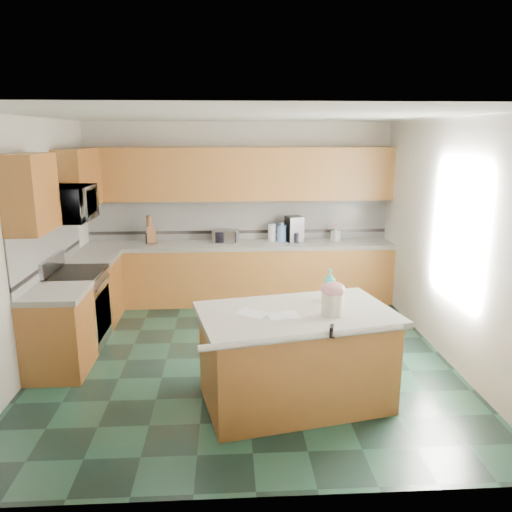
{
  "coord_description": "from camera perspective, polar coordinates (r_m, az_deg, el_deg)",
  "views": [
    {
      "loc": [
        -0.18,
        -5.33,
        2.51
      ],
      "look_at": [
        0.15,
        0.35,
        1.12
      ],
      "focal_mm": 35.0,
      "sensor_mm": 36.0,
      "label": 1
    }
  ],
  "objects": [
    {
      "name": "window_light_proxy",
      "position": [
        5.78,
        22.05,
        2.66
      ],
      "size": [
        0.02,
        1.4,
        1.1
      ],
      "primitive_type": "cube",
      "color": "white",
      "rests_on": "wall_right"
    },
    {
      "name": "range_backguard",
      "position": [
        6.37,
        -22.29,
        -0.85
      ],
      "size": [
        0.06,
        0.76,
        0.18
      ],
      "primitive_type": "cube",
      "color": "#B7B7BC",
      "rests_on": "range_body"
    },
    {
      "name": "water_jug_neck",
      "position": [
        7.55,
        2.93,
        3.68
      ],
      "size": [
        0.07,
        0.07,
        0.04
      ],
      "primitive_type": "cylinder",
      "color": "#5B83BD",
      "rests_on": "water_jug"
    },
    {
      "name": "paper_towel_base",
      "position": [
        7.63,
        1.82,
        1.74
      ],
      "size": [
        0.18,
        0.18,
        0.01
      ],
      "primitive_type": "cylinder",
      "color": "#B7B7BC",
      "rests_on": "back_countertop"
    },
    {
      "name": "toaster_oven",
      "position": [
        7.53,
        -3.49,
        2.29
      ],
      "size": [
        0.41,
        0.35,
        0.2
      ],
      "primitive_type": "cube",
      "rotation": [
        0.0,
        0.0,
        -0.39
      ],
      "color": "#B7B7BC",
      "rests_on": "back_countertop"
    },
    {
      "name": "island_base",
      "position": [
        4.83,
        4.55,
        -11.8
      ],
      "size": [
        1.84,
        1.28,
        0.86
      ],
      "primitive_type": "cube",
      "rotation": [
        0.0,
        0.0,
        0.21
      ],
      "color": "#5E3111",
      "rests_on": "ground"
    },
    {
      "name": "range_cooktop",
      "position": [
        6.32,
        -19.96,
        -1.88
      ],
      "size": [
        0.62,
        0.78,
        0.04
      ],
      "primitive_type": "cube",
      "color": "black",
      "rests_on": "range_body"
    },
    {
      "name": "toaster_oven_door",
      "position": [
        7.42,
        -3.49,
        2.12
      ],
      "size": [
        0.31,
        0.01,
        0.16
      ],
      "primitive_type": "cube",
      "color": "black",
      "rests_on": "toaster_oven"
    },
    {
      "name": "back_backsplash",
      "position": [
        7.73,
        -1.95,
        4.22
      ],
      "size": [
        4.6,
        0.02,
        0.63
      ],
      "primitive_type": "cube",
      "color": "silver",
      "rests_on": "back_countertop"
    },
    {
      "name": "water_jug",
      "position": [
        7.58,
        2.92,
        2.59
      ],
      "size": [
        0.16,
        0.16,
        0.26
      ],
      "primitive_type": "cylinder",
      "color": "#5B83BD",
      "rests_on": "back_countertop"
    },
    {
      "name": "back_accent_band",
      "position": [
        7.75,
        -1.93,
        2.79
      ],
      "size": [
        4.6,
        0.01,
        0.05
      ],
      "primitive_type": "cube",
      "color": "black",
      "rests_on": "back_countertop"
    },
    {
      "name": "treat_jar_knob_end_r",
      "position": [
        4.52,
        9.29,
        -3.2
      ],
      "size": [
        0.04,
        0.04,
        0.04
      ],
      "primitive_type": "sphere",
      "color": "tan",
      "rests_on": "treat_jar_lid"
    },
    {
      "name": "treat_jar_knob",
      "position": [
        4.51,
        8.84,
        -3.21
      ],
      "size": [
        0.07,
        0.02,
        0.02
      ],
      "primitive_type": "cylinder",
      "rotation": [
        0.0,
        1.57,
        0.0
      ],
      "color": "tan",
      "rests_on": "treat_jar_lid"
    },
    {
      "name": "utensil_crock",
      "position": [
        7.65,
        -12.04,
        2.07
      ],
      "size": [
        0.14,
        0.14,
        0.17
      ],
      "primitive_type": "cylinder",
      "color": "black",
      "rests_on": "back_countertop"
    },
    {
      "name": "knife_block",
      "position": [
        7.61,
        -11.87,
        2.31
      ],
      "size": [
        0.17,
        0.21,
        0.27
      ],
      "primitive_type": "cube",
      "rotation": [
        -0.31,
        0.0,
        0.23
      ],
      "color": "#472814",
      "rests_on": "back_countertop"
    },
    {
      "name": "coffee_carafe",
      "position": [
        7.57,
        4.42,
        2.18
      ],
      "size": [
        0.16,
        0.16,
        0.16
      ],
      "primitive_type": "cylinder",
      "color": "black",
      "rests_on": "back_countertop"
    },
    {
      "name": "paper_sheet_b",
      "position": [
        4.59,
        -0.48,
        -6.53
      ],
      "size": [
        0.33,
        0.31,
        0.0
      ],
      "primitive_type": "cube",
      "rotation": [
        0.0,
        0.0,
        -0.53
      ],
      "color": "white",
      "rests_on": "island_top"
    },
    {
      "name": "back_base_cab",
      "position": [
        7.62,
        -1.84,
        -2.12
      ],
      "size": [
        4.6,
        0.6,
        0.86
      ],
      "primitive_type": "cube",
      "color": "#5E3111",
      "rests_on": "ground"
    },
    {
      "name": "soap_bottle_island",
      "position": [
        4.92,
        8.41,
        -3.32
      ],
      "size": [
        0.13,
        0.13,
        0.32
      ],
      "primitive_type": "imported",
      "rotation": [
        0.0,
        0.0,
        0.04
      ],
      "color": "#2BB2AA",
      "rests_on": "island_top"
    },
    {
      "name": "utensil_bundle",
      "position": [
        7.61,
        -12.12,
        3.61
      ],
      "size": [
        0.08,
        0.08,
        0.25
      ],
      "primitive_type": "cylinder",
      "color": "#472814",
      "rests_on": "utensil_crock"
    },
    {
      "name": "floor",
      "position": [
        5.89,
        -1.29,
        -11.48
      ],
      "size": [
        4.6,
        4.6,
        0.0
      ],
      "primitive_type": "plane",
      "color": "black",
      "rests_on": "ground"
    },
    {
      "name": "coffee_maker",
      "position": [
        7.61,
        4.38,
        3.11
      ],
      "size": [
        0.28,
        0.3,
        0.39
      ],
      "primitive_type": "cube",
      "rotation": [
        0.0,
        0.0,
        0.26
      ],
      "color": "black",
      "rests_on": "back_countertop"
    },
    {
      "name": "soap_back_cap",
      "position": [
        7.68,
        9.12,
        3.5
      ],
      "size": [
        0.02,
        0.02,
        0.03
      ],
      "primitive_type": "cylinder",
      "color": "red",
      "rests_on": "soap_bottle_back"
    },
    {
      "name": "back_upper_cab",
      "position": [
        7.49,
        -1.96,
        9.35
      ],
      "size": [
        4.6,
        0.33,
        0.78
      ],
      "primitive_type": "cube",
      "color": "#5E3111",
      "rests_on": "wall_back"
    },
    {
      "name": "wall_left",
      "position": [
        5.86,
        -24.67,
        1.04
      ],
      "size": [
        0.04,
        4.6,
        2.7
      ],
      "primitive_type": "cube",
      "color": "silver",
      "rests_on": "ground"
    },
    {
      "name": "island_bullnose",
      "position": [
        4.17,
        5.67,
        -9.21
      ],
      "size": [
        1.75,
        0.42,
        0.06
      ],
      "primitive_type": "cylinder",
      "rotation": [
        0.0,
        1.57,
        0.21
      ],
      "color": "white",
      "rests_on": "island_base"
    },
    {
      "name": "soap_bottle_back",
      "position": [
        7.7,
        9.08,
        2.53
      ],
      "size": [
        0.15,
        0.15,
        0.24
      ],
      "primitive_type": "imported",
      "rotation": [
        0.0,
        0.0,
        0.55
      ],
      "color": "white",
      "rests_on": "back_countertop"
    },
    {
      "name": "island_top",
      "position": [
        4.65,
        4.66,
        -6.68
      ],
      "size": [
        1.96,
        1.4,
        0.06
      ],
      "primitive_type": "cube",
      "rotation": [
        0.0,
        0.0,
        0.21
      ],
      "color": "white",
      "rests_on": "island_base"
    },
    {
      "name": "left_upper_cab_front",
      "position": [
        5.48,
        -24.37,
        6.55
      ],
      "size": [
        0.33,
        0.72,
        0.78
      ],
      "primitive_type": "cube",
      "color": "#5E3111",
      "rests_on": "wall_left"
    },
    {
      "name": "left_upper_cab_rear",
      "position": [
        7.06,
        -19.61,
        8.31
      ],
      "size": [
        0.33,
        1.09,
        0.78
      ],
      "primitive_type": "cube",
      "color": "#5E3111",
      "rests_on": "wall_left"
    },
    {
      "name": "treat_jar",
      "position": [
        4.57,
        8.75,
        -5.42
      ],
      "size": [
        0.23,
        0.23,
        0.21
      ],
      "primitive_type": "cylinder",
      "rotation": [
        0.0,
        0.0,
        -0.2
      ],
      "color": "silver",
      "rests_on": "island_top"
    },
    {
      "name": "range_handle",
      "position": [
        6.26,
        -17.06,
        -2.93
      ],
      "size": [
        0.02,
        0.66,
        0.02
      ],
      "primitive_type": "cylinder",
      "rotation": [
        1.57,
        0.0,
        0.0
      ],
      "color": "#B7B7BC",
      "rests_on": "range_body"
    },
    {
      "name": "range_body",
      "position": [
        6.45,
        -19.63,
        -5.83
      ],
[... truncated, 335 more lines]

